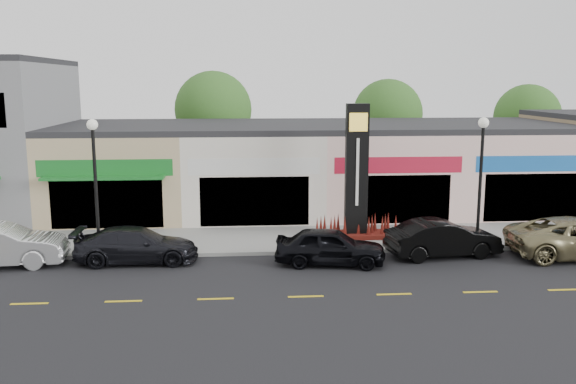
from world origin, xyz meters
The scene contains 16 objects.
ground centered at (0.00, 0.00, 0.00)m, with size 120.00×120.00×0.00m, color black.
sidewalk centered at (0.00, 4.35, 0.07)m, with size 52.00×4.30×0.15m, color gray.
curb centered at (0.00, 2.10, 0.07)m, with size 52.00×0.20×0.15m, color gray.
shop_beige centered at (-8.50, 11.46, 2.40)m, with size 7.00×10.85×4.80m.
shop_cream centered at (-1.50, 11.47, 2.40)m, with size 7.00×10.01×4.80m.
shop_pink_w centered at (5.50, 11.47, 2.40)m, with size 7.00×10.01×4.80m.
shop_pink_e centered at (12.50, 11.47, 2.40)m, with size 7.00×10.01×4.80m.
tree_rear_west centered at (-4.00, 19.50, 5.22)m, with size 5.20×5.20×7.83m.
tree_rear_mid centered at (8.00, 19.50, 4.88)m, with size 4.80×4.80×7.29m.
tree_rear_east centered at (18.00, 19.50, 4.63)m, with size 4.60×4.60×6.94m.
lamp_west_near centered at (-8.00, 2.50, 3.48)m, with size 0.44×0.44×5.47m.
lamp_east_near centered at (8.00, 2.50, 3.48)m, with size 0.44×0.44×5.47m.
pylon_sign centered at (3.00, 4.20, 2.27)m, with size 4.20×1.30×6.00m.
car_dark_sedan centered at (-6.30, 1.46, 0.70)m, with size 4.83×1.96×1.40m, color black.
car_black_sedan centered at (1.33, 0.58, 0.73)m, with size 4.30×1.73×1.46m, color black.
car_black_conv centered at (6.10, 1.34, 0.76)m, with size 4.64×1.62×1.53m, color black.
Camera 1 is at (-2.04, -22.31, 7.07)m, focal length 38.00 mm.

